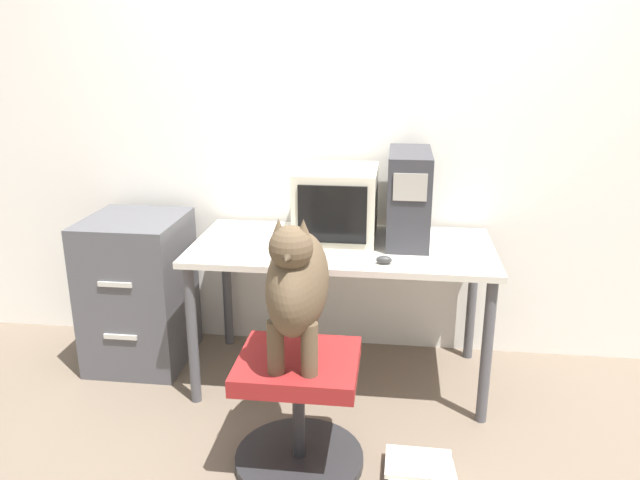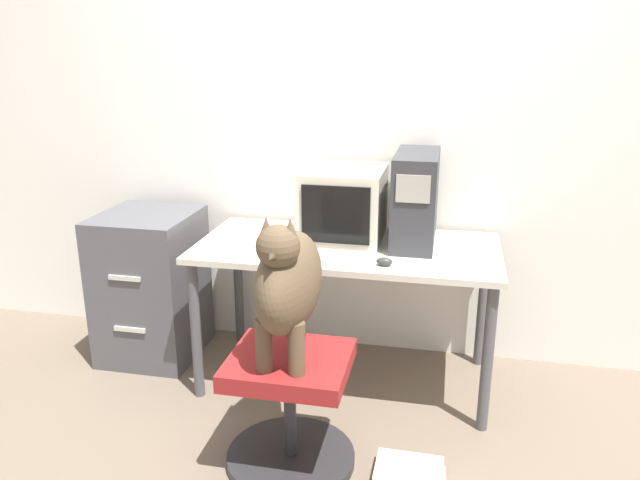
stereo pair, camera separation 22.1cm
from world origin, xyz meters
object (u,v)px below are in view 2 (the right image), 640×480
Objects in this scene: crt_monitor at (343,204)px; office_chair at (290,407)px; book_stack_floor at (409,476)px; pc_tower at (415,198)px; dog at (288,281)px; keyboard at (322,256)px; filing_cabinet at (151,285)px.

crt_monitor is 1.04m from office_chair.
office_chair reaches higher than book_stack_floor.
pc_tower is at bearing 94.75° from book_stack_floor.
crt_monitor is at bearing 85.37° from dog.
dog reaches higher than crt_monitor.
crt_monitor is 0.37m from keyboard.
filing_cabinet reaches higher than keyboard.
dog is at bearing -93.39° from keyboard.
crt_monitor is 1.28m from book_stack_floor.
book_stack_floor is at bearing -63.74° from crt_monitor.
pc_tower is 0.92m from dog.
pc_tower is 0.89× the size of office_chair.
dog is at bearing -94.63° from crt_monitor.
crt_monitor is at bearing 179.09° from pc_tower.
book_stack_floor is (1.46, -0.80, -0.37)m from filing_cabinet.
office_chair is at bearing -93.36° from keyboard.
pc_tower is 0.79× the size of dog.
dog is 0.74× the size of filing_cabinet.
dog reaches higher than filing_cabinet.
keyboard is 0.82× the size of office_chair.
filing_cabinet reaches higher than book_stack_floor.
filing_cabinet is at bearing -177.47° from crt_monitor.
office_chair is (-0.03, -0.49, -0.48)m from keyboard.
office_chair is at bearing 176.51° from book_stack_floor.
book_stack_floor is at bearing -3.89° from dog.
pc_tower is 0.55m from keyboard.
pc_tower is (0.35, -0.01, 0.05)m from crt_monitor.
keyboard is at bearing -96.41° from crt_monitor.
crt_monitor reaches higher than filing_cabinet.
dog is 0.91m from book_stack_floor.
crt_monitor reaches higher than book_stack_floor.
book_stack_floor is (0.49, -0.03, -0.77)m from dog.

